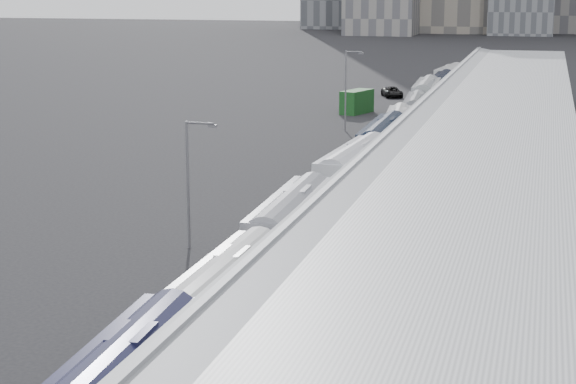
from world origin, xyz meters
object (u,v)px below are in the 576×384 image
(bus_4, at_px, (354,175))
(shipping_container, at_px, (357,102))
(suv, at_px, (392,92))
(street_lamp_far, at_px, (347,85))
(bus_10, at_px, (449,78))
(bus_3, at_px, (291,229))
(bus_8, at_px, (426,98))
(street_lamp_near, at_px, (191,175))
(bus_6, at_px, (398,131))
(bus_9, at_px, (442,87))
(bus_7, at_px, (416,112))
(bus_5, at_px, (383,146))
(bus_2, at_px, (223,301))

(bus_4, relative_size, shipping_container, 2.66)
(suv, bearing_deg, street_lamp_far, -110.65)
(bus_10, xyz_separation_m, street_lamp_far, (-6.61, -48.93, 3.70))
(bus_4, bearing_deg, bus_3, -88.32)
(bus_8, distance_m, street_lamp_near, 70.59)
(bus_10, bearing_deg, bus_6, -83.56)
(bus_10, bearing_deg, bus_9, -82.22)
(street_lamp_near, distance_m, street_lamp_far, 50.90)
(bus_7, relative_size, street_lamp_far, 1.36)
(bus_9, distance_m, suv, 7.28)
(bus_4, height_order, bus_8, bus_8)
(bus_9, bearing_deg, bus_5, -89.73)
(bus_6, height_order, shipping_container, bus_6)
(bus_8, xyz_separation_m, street_lamp_far, (-6.62, -19.36, 3.46))
(bus_3, bearing_deg, bus_10, 88.62)
(bus_4, height_order, bus_5, bus_5)
(bus_3, distance_m, bus_9, 84.96)
(bus_6, xyz_separation_m, bus_8, (-0.51, 27.85, 0.19))
(bus_8, xyz_separation_m, suv, (-6.74, 14.32, -0.98))
(bus_3, height_order, bus_8, bus_8)
(bus_3, xyz_separation_m, bus_6, (0.25, 42.19, -0.11))
(bus_5, height_order, street_lamp_near, street_lamp_near)
(bus_5, height_order, street_lamp_far, street_lamp_far)
(bus_7, distance_m, suv, 27.75)
(bus_9, height_order, street_lamp_far, street_lamp_far)
(bus_5, height_order, shipping_container, bus_5)
(suv, bearing_deg, bus_4, -104.46)
(bus_6, bearing_deg, shipping_container, 104.96)
(bus_9, bearing_deg, bus_10, 91.80)
(bus_5, relative_size, bus_8, 0.99)
(shipping_container, bearing_deg, bus_8, 46.23)
(bus_6, relative_size, bus_8, 0.90)
(street_lamp_near, relative_size, shipping_container, 1.54)
(bus_8, relative_size, bus_9, 1.13)
(street_lamp_far, bearing_deg, bus_8, 71.13)
(bus_8, distance_m, bus_10, 29.57)
(bus_5, relative_size, shipping_container, 2.65)
(suv, bearing_deg, bus_5, -102.79)
(bus_4, relative_size, bus_5, 1.00)
(bus_4, bearing_deg, street_lamp_near, -108.13)
(bus_5, bearing_deg, street_lamp_near, -103.04)
(bus_3, distance_m, bus_5, 31.47)
(bus_2, relative_size, bus_4, 0.89)
(bus_9, distance_m, shipping_container, 21.32)
(bus_10, relative_size, shipping_container, 2.33)
(bus_10, height_order, street_lamp_near, street_lamp_near)
(bus_5, distance_m, bus_7, 26.07)
(bus_3, distance_m, street_lamp_far, 51.27)
(suv, bearing_deg, shipping_container, -115.79)
(bus_6, height_order, bus_8, bus_8)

